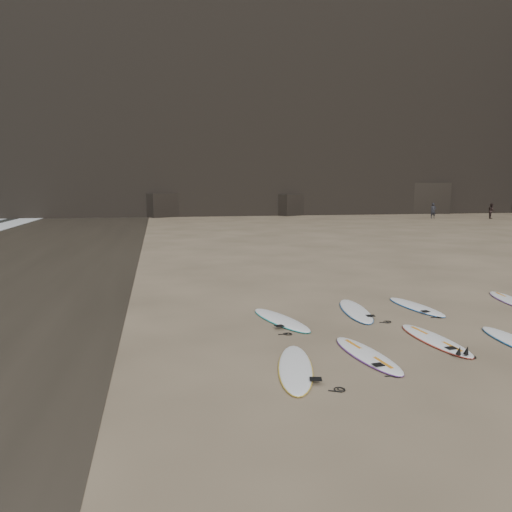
% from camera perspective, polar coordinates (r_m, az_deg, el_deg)
% --- Properties ---
extents(ground, '(240.00, 240.00, 0.00)m').
position_cam_1_polar(ground, '(11.63, 21.50, -9.20)').
color(ground, '#897559').
rests_on(ground, ground).
extents(headland, '(170.00, 101.00, 63.47)m').
position_cam_1_polar(headland, '(67.71, 16.91, 22.92)').
color(headland, black).
rests_on(headland, ground).
extents(surfboard_0, '(1.18, 2.58, 0.09)m').
position_cam_1_polar(surfboard_0, '(9.36, 4.52, -12.58)').
color(surfboard_0, white).
rests_on(surfboard_0, ground).
extents(surfboard_1, '(0.83, 2.42, 0.09)m').
position_cam_1_polar(surfboard_1, '(10.24, 12.59, -10.92)').
color(surfboard_1, white).
rests_on(surfboard_1, ground).
extents(surfboard_2, '(0.73, 2.46, 0.09)m').
position_cam_1_polar(surfboard_2, '(11.58, 19.77, -8.96)').
color(surfboard_2, white).
rests_on(surfboard_2, ground).
extents(surfboard_5, '(1.29, 2.55, 0.09)m').
position_cam_1_polar(surfboard_5, '(12.47, 2.86, -7.26)').
color(surfboard_5, white).
rests_on(surfboard_5, ground).
extents(surfboard_6, '(0.99, 2.64, 0.09)m').
position_cam_1_polar(surfboard_6, '(13.58, 11.31, -6.12)').
color(surfboard_6, white).
rests_on(surfboard_6, ground).
extents(surfboard_7, '(0.87, 2.38, 0.08)m').
position_cam_1_polar(surfboard_7, '(14.45, 17.81, -5.51)').
color(surfboard_7, white).
rests_on(surfboard_7, ground).
extents(surfboard_8, '(1.03, 2.35, 0.08)m').
position_cam_1_polar(surfboard_8, '(16.33, 26.98, -4.47)').
color(surfboard_8, white).
rests_on(surfboard_8, ground).
extents(person_a, '(0.62, 0.45, 1.56)m').
position_cam_1_polar(person_a, '(53.74, 19.60, 4.91)').
color(person_a, black).
rests_on(person_a, ground).
extents(person_b, '(0.84, 0.92, 1.53)m').
position_cam_1_polar(person_b, '(55.41, 25.32, 4.67)').
color(person_b, black).
rests_on(person_b, ground).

